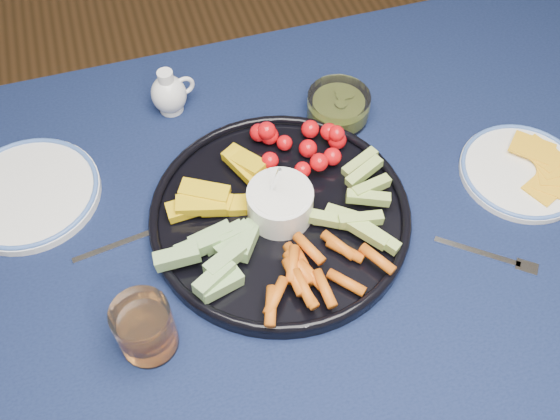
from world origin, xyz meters
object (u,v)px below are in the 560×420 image
object	(u,v)px
cheese_plate	(522,170)
juice_tumbler	(146,330)
pickle_bowl	(338,108)
dining_table	(265,309)
creamer_pitcher	(169,94)
side_plate_extra	(29,193)
crudite_platter	(279,213)

from	to	relation	value
cheese_plate	juice_tumbler	bearing A→B (deg)	-169.88
pickle_bowl	cheese_plate	world-z (taller)	pickle_bowl
dining_table	cheese_plate	distance (m)	0.47
juice_tumbler	pickle_bowl	bearing A→B (deg)	39.68
dining_table	creamer_pitcher	distance (m)	0.41
pickle_bowl	dining_table	bearing A→B (deg)	-127.75
pickle_bowl	creamer_pitcher	bearing A→B (deg)	159.07
creamer_pitcher	juice_tumbler	bearing A→B (deg)	-105.13
creamer_pitcher	cheese_plate	world-z (taller)	creamer_pitcher
creamer_pitcher	side_plate_extra	xyz separation A→B (m)	(-0.26, -0.12, -0.03)
dining_table	crudite_platter	size ratio (longest dim) A/B	4.16
dining_table	pickle_bowl	distance (m)	0.37
crudite_platter	cheese_plate	bearing A→B (deg)	-3.78
crudite_platter	creamer_pitcher	size ratio (longest dim) A/B	4.67
creamer_pitcher	cheese_plate	size ratio (longest dim) A/B	0.43
dining_table	side_plate_extra	world-z (taller)	side_plate_extra
creamer_pitcher	pickle_bowl	size ratio (longest dim) A/B	0.79
crudite_platter	side_plate_extra	xyz separation A→B (m)	(-0.37, 0.16, -0.01)
dining_table	side_plate_extra	distance (m)	0.42
juice_tumbler	cheese_plate	bearing A→B (deg)	10.12
crudite_platter	cheese_plate	size ratio (longest dim) A/B	2.00
cheese_plate	juice_tumbler	size ratio (longest dim) A/B	2.17
juice_tumbler	side_plate_extra	world-z (taller)	juice_tumbler
pickle_bowl	cheese_plate	xyz separation A→B (m)	(0.24, -0.21, -0.01)
dining_table	pickle_bowl	size ratio (longest dim) A/B	15.41
creamer_pitcher	juice_tumbler	distance (m)	0.44
pickle_bowl	cheese_plate	size ratio (longest dim) A/B	0.54
crudite_platter	cheese_plate	distance (m)	0.41
creamer_pitcher	cheese_plate	bearing A→B (deg)	-31.35
pickle_bowl	side_plate_extra	xyz separation A→B (m)	(-0.53, -0.02, -0.01)
juice_tumbler	crudite_platter	bearing A→B (deg)	31.74
crudite_platter	juice_tumbler	xyz separation A→B (m)	(-0.23, -0.14, 0.02)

